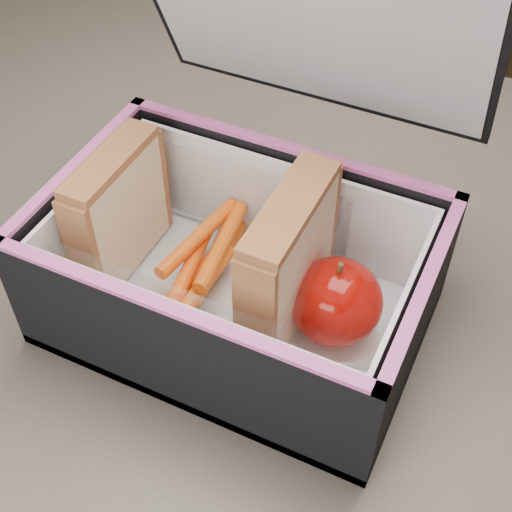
{
  "coord_description": "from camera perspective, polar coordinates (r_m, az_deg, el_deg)",
  "views": [
    {
      "loc": [
        0.17,
        -0.34,
        1.19
      ],
      "look_at": [
        0.02,
        -0.02,
        0.81
      ],
      "focal_mm": 50.0,
      "sensor_mm": 36.0,
      "label": 1
    }
  ],
  "objects": [
    {
      "name": "paper_napkin",
      "position": [
        0.54,
        5.93,
        -5.51
      ],
      "size": [
        0.09,
        0.09,
        0.01
      ],
      "primitive_type": "cube",
      "rotation": [
        0.0,
        0.0,
        0.41
      ],
      "color": "white",
      "rests_on": "lunch_bag"
    },
    {
      "name": "carrot_sticks",
      "position": [
        0.56,
        -3.97,
        -0.38
      ],
      "size": [
        0.04,
        0.15,
        0.03
      ],
      "color": "#E64D00",
      "rests_on": "plastic_tub"
    },
    {
      "name": "red_apple",
      "position": [
        0.51,
        6.41,
        -3.63
      ],
      "size": [
        0.09,
        0.09,
        0.07
      ],
      "rotation": [
        0.0,
        0.0,
        0.43
      ],
      "color": "#800000",
      "rests_on": "paper_napkin"
    },
    {
      "name": "kitchen_table",
      "position": [
        0.65,
        -0.54,
        -7.79
      ],
      "size": [
        1.2,
        0.8,
        0.75
      ],
      "color": "#65574D",
      "rests_on": "ground"
    },
    {
      "name": "sandwich_left",
      "position": [
        0.55,
        -10.93,
        3.56
      ],
      "size": [
        0.03,
        0.09,
        0.1
      ],
      "color": "#D5BC83",
      "rests_on": "plastic_tub"
    },
    {
      "name": "plastic_tub",
      "position": [
        0.53,
        -4.41,
        0.08
      ],
      "size": [
        0.19,
        0.13,
        0.08
      ],
      "primitive_type": null,
      "color": "white",
      "rests_on": "lunch_bag"
    },
    {
      "name": "sandwich_right",
      "position": [
        0.5,
        2.58,
        -0.68
      ],
      "size": [
        0.03,
        0.1,
        0.12
      ],
      "color": "#D5BC83",
      "rests_on": "plastic_tub"
    },
    {
      "name": "lunch_bag",
      "position": [
        0.52,
        -1.27,
        -0.47
      ],
      "size": [
        0.27,
        0.26,
        0.26
      ],
      "color": "black",
      "rests_on": "kitchen_table"
    }
  ]
}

